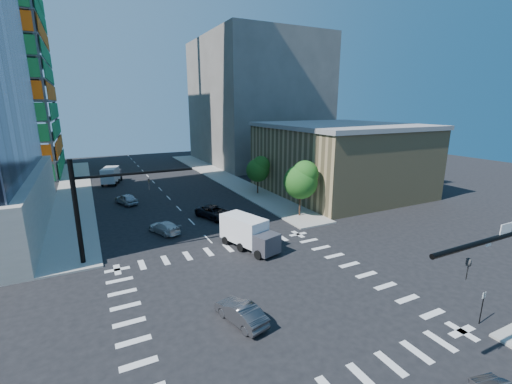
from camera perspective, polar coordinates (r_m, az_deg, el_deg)
ground at (r=25.80m, az=1.07°, el=-16.90°), size 160.00×160.00×0.00m
road_markings at (r=25.79m, az=1.07°, el=-16.89°), size 20.00×20.00×0.01m
sidewalk_ne at (r=65.10m, az=-5.55°, el=2.48°), size 5.00×60.00×0.15m
sidewalk_nw at (r=61.02m, az=-27.99°, el=0.04°), size 5.00×60.00×0.15m
commercial_building at (r=55.08m, az=13.67°, el=5.52°), size 20.50×22.50×10.60m
bg_building_ne at (r=83.32m, az=-0.03°, el=14.77°), size 24.00×30.00×28.00m
signal_mast_nw at (r=31.99m, az=-25.22°, el=-1.32°), size 10.20×0.40×9.00m
tree_south at (r=41.44m, az=7.66°, el=2.11°), size 4.16×4.16×6.82m
tree_north at (r=51.86m, az=0.46°, el=3.91°), size 3.54×3.52×5.78m
no_parking_sign at (r=26.37m, az=33.57°, el=-15.32°), size 0.30×0.06×2.20m
car_nb_far at (r=41.75m, az=-6.87°, el=-3.38°), size 4.22×5.88×1.49m
car_sb_near at (r=38.11m, az=-15.02°, el=-5.71°), size 3.22×4.69×1.26m
car_sb_mid at (r=50.57m, az=-20.80°, el=-1.09°), size 3.05×4.67×1.48m
car_sb_cross at (r=22.87m, az=-2.53°, el=-19.45°), size 2.35×4.26×1.33m
box_truck_near at (r=32.67m, az=-0.93°, el=-7.31°), size 4.03×6.17×2.99m
box_truck_far at (r=64.76m, az=-22.90°, el=2.45°), size 3.86×6.03×2.93m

